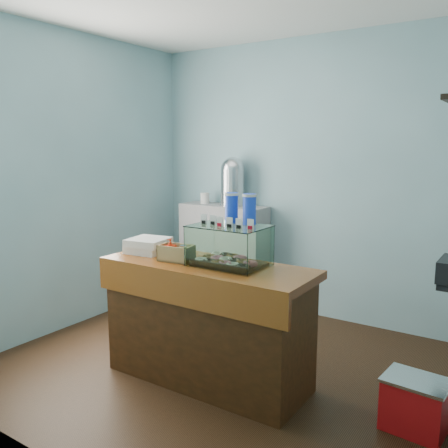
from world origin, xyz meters
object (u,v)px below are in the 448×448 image
Objects in this scene: display_case at (231,243)px; red_cooler at (415,404)px; coffee_urn at (233,180)px; counter at (207,322)px.

display_case reaches higher than red_cooler.
display_case is 1.56m from red_cooler.
coffee_urn is (-0.95, 1.52, 0.32)m from display_case.
coffee_urn is 2.90m from red_cooler.
counter is at bearing -167.40° from red_cooler.
red_cooler is at bearing -32.14° from coffee_urn.
display_case is (0.16, 0.07, 0.60)m from counter.
coffee_urn is at bearing 116.44° from counter.
display_case is at bearing 25.05° from counter.
coffee_urn is at bearing 121.59° from display_case.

